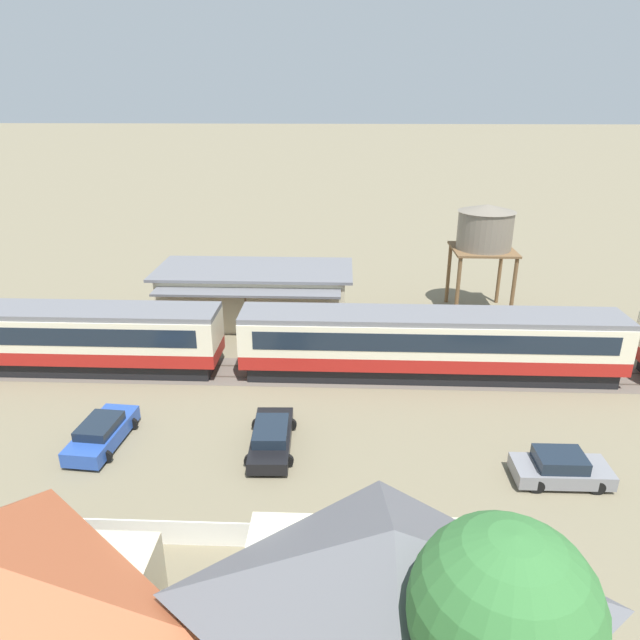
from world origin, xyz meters
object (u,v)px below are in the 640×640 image
object	(u,v)px
station_building	(255,294)
passenger_train	(434,342)
yard_tree_0	(504,613)
water_tower	(485,229)
parked_car_black	(271,437)
cottage_grey_roof	(389,618)
parked_car_blue	(102,433)
parked_car_grey	(561,468)

from	to	relation	value
station_building	passenger_train	bearing A→B (deg)	-35.90
yard_tree_0	passenger_train	bearing A→B (deg)	84.90
water_tower	parked_car_black	xyz separation A→B (m)	(-13.42, -18.65, -5.72)
cottage_grey_roof	parked_car_blue	size ratio (longest dim) A/B	1.87
station_building	parked_car_grey	bearing A→B (deg)	-49.10
water_tower	cottage_grey_roof	size ratio (longest dim) A/B	0.95
passenger_train	parked_car_black	distance (m)	11.62
passenger_train	parked_car_black	world-z (taller)	passenger_train
station_building	yard_tree_0	xyz separation A→B (m)	(9.68, -29.79, 3.51)
water_tower	yard_tree_0	distance (m)	33.03
parked_car_grey	parked_car_black	bearing A→B (deg)	170.85
station_building	water_tower	bearing A→B (deg)	8.67
water_tower	station_building	bearing A→B (deg)	-171.33
parked_car_grey	yard_tree_0	distance (m)	14.04
station_building	parked_car_blue	bearing A→B (deg)	-106.85
water_tower	parked_car_grey	size ratio (longest dim) A/B	2.02
parked_car_blue	yard_tree_0	distance (m)	20.53
station_building	water_tower	xyz separation A→B (m)	(16.50, 2.52, 4.32)
passenger_train	station_building	distance (m)	14.30
station_building	parked_car_blue	distance (m)	16.96
yard_tree_0	parked_car_grey	bearing A→B (deg)	63.08
water_tower	yard_tree_0	world-z (taller)	water_tower
passenger_train	parked_car_black	bearing A→B (deg)	-137.70
parked_car_blue	yard_tree_0	bearing A→B (deg)	-128.39
parked_car_grey	yard_tree_0	xyz separation A→B (m)	(-5.96, -11.74, 4.87)
cottage_grey_roof	yard_tree_0	distance (m)	3.76
station_building	cottage_grey_roof	bearing A→B (deg)	-74.79
passenger_train	water_tower	world-z (taller)	water_tower
passenger_train	parked_car_grey	distance (m)	10.59
water_tower	parked_car_blue	bearing A→B (deg)	-138.86
water_tower	yard_tree_0	size ratio (longest dim) A/B	1.08
station_building	cottage_grey_roof	xyz separation A→B (m)	(7.58, -27.87, 1.05)
cottage_grey_roof	parked_car_blue	xyz separation A→B (m)	(-12.48, 11.70, -2.41)
cottage_grey_roof	parked_car_grey	xyz separation A→B (m)	(8.06, 9.82, -2.41)
parked_car_grey	parked_car_blue	size ratio (longest dim) A/B	0.88
parked_car_grey	cottage_grey_roof	bearing A→B (deg)	-129.82
passenger_train	station_building	xyz separation A→B (m)	(-11.59, 8.39, -0.18)
parked_car_black	parked_car_blue	world-z (taller)	parked_car_blue
station_building	parked_car_grey	xyz separation A→B (m)	(15.64, -18.05, -1.36)
parked_car_black	station_building	bearing A→B (deg)	8.73
water_tower	parked_car_grey	world-z (taller)	water_tower
station_building	cottage_grey_roof	world-z (taller)	cottage_grey_roof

